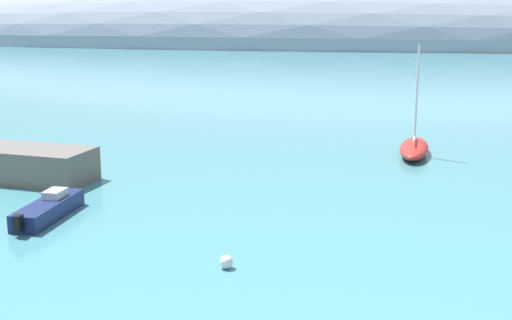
% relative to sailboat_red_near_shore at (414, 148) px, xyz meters
% --- Properties ---
extents(distant_ridge, '(339.89, 77.73, 43.29)m').
position_rel_sailboat_red_near_shore_xyz_m(distant_ridge, '(7.96, 147.78, -0.58)').
color(distant_ridge, '#8E99AD').
rests_on(distant_ridge, ground).
extents(sailboat_red_near_shore, '(2.88, 7.13, 7.96)m').
position_rel_sailboat_red_near_shore_xyz_m(sailboat_red_near_shore, '(0.00, 0.00, 0.00)').
color(sailboat_red_near_shore, red).
rests_on(sailboat_red_near_shore, water).
extents(motorboat_navy_foreground, '(1.72, 5.88, 1.27)m').
position_rel_sailboat_red_near_shore_xyz_m(motorboat_navy_foreground, '(-19.79, -17.83, -0.10)').
color(motorboat_navy_foreground, navy).
rests_on(motorboat_navy_foreground, water).
extents(mooring_buoy_white, '(0.58, 0.58, 0.58)m').
position_rel_sailboat_red_near_shore_xyz_m(mooring_buoy_white, '(-9.48, -23.29, -0.29)').
color(mooring_buoy_white, silver).
rests_on(mooring_buoy_white, water).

